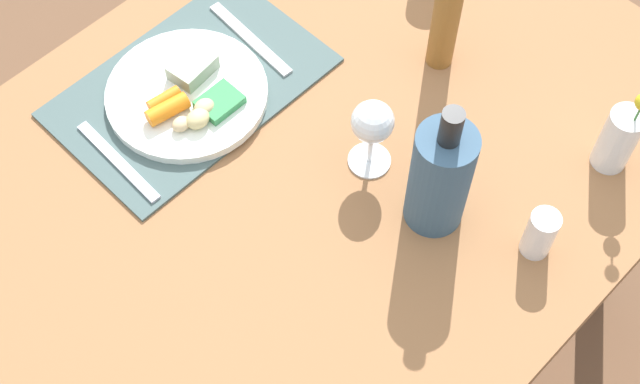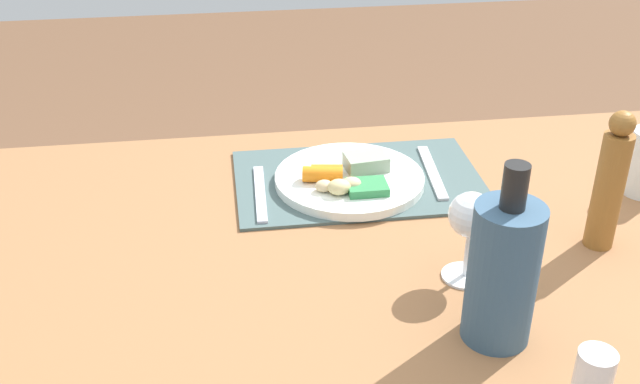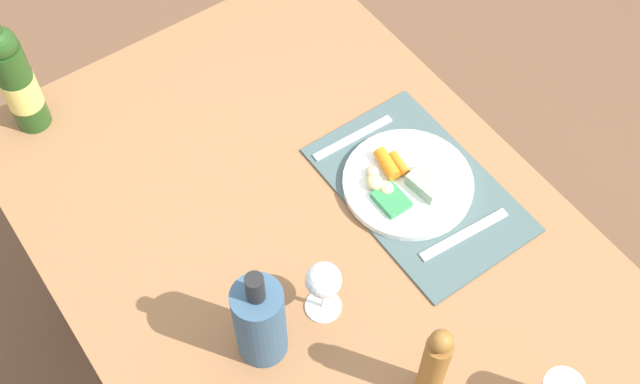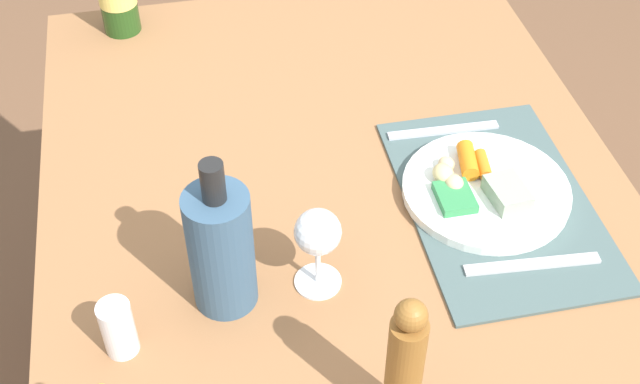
{
  "view_description": "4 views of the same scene",
  "coord_description": "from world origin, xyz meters",
  "px_view_note": "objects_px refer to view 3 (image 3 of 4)",
  "views": [
    {
      "loc": [
        0.5,
        0.56,
        1.96
      ],
      "look_at": [
        0.01,
        0.08,
        0.83
      ],
      "focal_mm": 49.65,
      "sensor_mm": 36.0,
      "label": 1
    },
    {
      "loc": [
        0.23,
        0.98,
        1.44
      ],
      "look_at": [
        0.09,
        -0.06,
        0.85
      ],
      "focal_mm": 43.18,
      "sensor_mm": 36.0,
      "label": 2
    },
    {
      "loc": [
        -0.67,
        0.47,
        2.17
      ],
      "look_at": [
        0.08,
        -0.06,
        0.81
      ],
      "focal_mm": 45.59,
      "sensor_mm": 36.0,
      "label": 3
    },
    {
      "loc": [
        -0.9,
        0.23,
        1.72
      ],
      "look_at": [
        0.01,
        0.04,
        0.83
      ],
      "focal_mm": 47.02,
      "sensor_mm": 36.0,
      "label": 4
    }
  ],
  "objects_px": {
    "dinner_plate": "(406,183)",
    "wine_glass": "(323,282)",
    "dining_table": "(318,265)",
    "cooler_bottle": "(260,321)",
    "knife": "(353,138)",
    "wine_bottle": "(16,79)",
    "pepper_mill": "(434,365)",
    "fork": "(464,235)"
  },
  "relations": [
    {
      "from": "dinner_plate",
      "to": "wine_glass",
      "type": "relative_size",
      "value": 1.9
    },
    {
      "from": "dining_table",
      "to": "cooler_bottle",
      "type": "distance_m",
      "value": 0.3
    },
    {
      "from": "dining_table",
      "to": "wine_glass",
      "type": "bearing_deg",
      "value": 148.79
    },
    {
      "from": "knife",
      "to": "wine_glass",
      "type": "distance_m",
      "value": 0.42
    },
    {
      "from": "knife",
      "to": "wine_bottle",
      "type": "relative_size",
      "value": 0.6
    },
    {
      "from": "pepper_mill",
      "to": "fork",
      "type": "bearing_deg",
      "value": -52.35
    },
    {
      "from": "wine_bottle",
      "to": "fork",
      "type": "bearing_deg",
      "value": -143.22
    },
    {
      "from": "dinner_plate",
      "to": "dining_table",
      "type": "bearing_deg",
      "value": 91.9
    },
    {
      "from": "knife",
      "to": "cooler_bottle",
      "type": "relative_size",
      "value": 0.76
    },
    {
      "from": "fork",
      "to": "dining_table",
      "type": "bearing_deg",
      "value": 62.67
    },
    {
      "from": "dinner_plate",
      "to": "wine_glass",
      "type": "distance_m",
      "value": 0.34
    },
    {
      "from": "dining_table",
      "to": "knife",
      "type": "relative_size",
      "value": 7.08
    },
    {
      "from": "fork",
      "to": "knife",
      "type": "xyz_separation_m",
      "value": [
        0.33,
        0.04,
        0.0
      ]
    },
    {
      "from": "cooler_bottle",
      "to": "wine_glass",
      "type": "xyz_separation_m",
      "value": [
        -0.0,
        -0.14,
        -0.0
      ]
    },
    {
      "from": "fork",
      "to": "wine_glass",
      "type": "distance_m",
      "value": 0.34
    },
    {
      "from": "wine_glass",
      "to": "pepper_mill",
      "type": "bearing_deg",
      "value": -166.46
    },
    {
      "from": "wine_glass",
      "to": "cooler_bottle",
      "type": "bearing_deg",
      "value": 89.67
    },
    {
      "from": "knife",
      "to": "wine_bottle",
      "type": "distance_m",
      "value": 0.72
    },
    {
      "from": "fork",
      "to": "wine_glass",
      "type": "bearing_deg",
      "value": 87.67
    },
    {
      "from": "dinner_plate",
      "to": "wine_bottle",
      "type": "xyz_separation_m",
      "value": [
        0.61,
        0.56,
        0.12
      ]
    },
    {
      "from": "knife",
      "to": "pepper_mill",
      "type": "distance_m",
      "value": 0.58
    },
    {
      "from": "cooler_bottle",
      "to": "wine_glass",
      "type": "relative_size",
      "value": 1.82
    },
    {
      "from": "pepper_mill",
      "to": "wine_glass",
      "type": "bearing_deg",
      "value": 13.54
    },
    {
      "from": "dining_table",
      "to": "fork",
      "type": "height_order",
      "value": "fork"
    },
    {
      "from": "dinner_plate",
      "to": "wine_bottle",
      "type": "height_order",
      "value": "wine_bottle"
    },
    {
      "from": "dining_table",
      "to": "wine_glass",
      "type": "relative_size",
      "value": 9.83
    },
    {
      "from": "pepper_mill",
      "to": "cooler_bottle",
      "type": "bearing_deg",
      "value": 38.8
    },
    {
      "from": "cooler_bottle",
      "to": "wine_bottle",
      "type": "xyz_separation_m",
      "value": [
        0.74,
        0.12,
        0.03
      ]
    },
    {
      "from": "knife",
      "to": "pepper_mill",
      "type": "relative_size",
      "value": 0.86
    },
    {
      "from": "dining_table",
      "to": "wine_bottle",
      "type": "bearing_deg",
      "value": 27.93
    },
    {
      "from": "dinner_plate",
      "to": "pepper_mill",
      "type": "xyz_separation_m",
      "value": [
        -0.36,
        0.24,
        0.09
      ]
    },
    {
      "from": "dining_table",
      "to": "knife",
      "type": "distance_m",
      "value": 0.29
    },
    {
      "from": "dinner_plate",
      "to": "pepper_mill",
      "type": "distance_m",
      "value": 0.45
    },
    {
      "from": "dinner_plate",
      "to": "pepper_mill",
      "type": "height_order",
      "value": "pepper_mill"
    },
    {
      "from": "knife",
      "to": "wine_bottle",
      "type": "height_order",
      "value": "wine_bottle"
    },
    {
      "from": "knife",
      "to": "cooler_bottle",
      "type": "height_order",
      "value": "cooler_bottle"
    },
    {
      "from": "cooler_bottle",
      "to": "wine_bottle",
      "type": "relative_size",
      "value": 0.79
    },
    {
      "from": "knife",
      "to": "cooler_bottle",
      "type": "xyz_separation_m",
      "value": [
        -0.29,
        0.42,
        0.1
      ]
    },
    {
      "from": "dining_table",
      "to": "wine_glass",
      "type": "distance_m",
      "value": 0.23
    },
    {
      "from": "pepper_mill",
      "to": "dining_table",
      "type": "bearing_deg",
      "value": -2.08
    },
    {
      "from": "knife",
      "to": "pepper_mill",
      "type": "bearing_deg",
      "value": 158.64
    },
    {
      "from": "dinner_plate",
      "to": "wine_bottle",
      "type": "relative_size",
      "value": 0.82
    }
  ]
}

